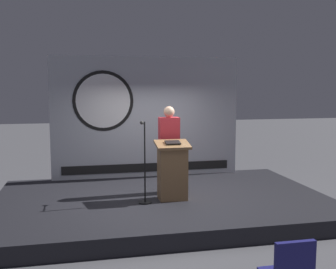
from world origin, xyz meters
TOP-DOWN VIEW (x-y plane):
  - ground_plane at (0.00, 0.00)m, footprint 40.00×40.00m
  - stage_platform at (0.00, 0.00)m, footprint 6.40×4.00m
  - banner_display at (-0.05, 1.85)m, footprint 4.45×0.12m
  - podium at (0.15, -0.22)m, footprint 0.64×0.50m
  - speaker_person at (0.19, 0.26)m, footprint 0.40×0.26m
  - microphone_stand at (-0.40, -0.32)m, footprint 0.24×0.51m

SIDE VIEW (x-z plane):
  - ground_plane at x=0.00m, z-range 0.00..0.00m
  - stage_platform at x=0.00m, z-range 0.00..0.30m
  - microphone_stand at x=-0.40m, z-range 0.07..1.59m
  - podium at x=0.15m, z-range 0.29..1.42m
  - speaker_person at x=0.19m, z-range 0.32..2.08m
  - banner_display at x=-0.05m, z-range 0.30..3.15m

